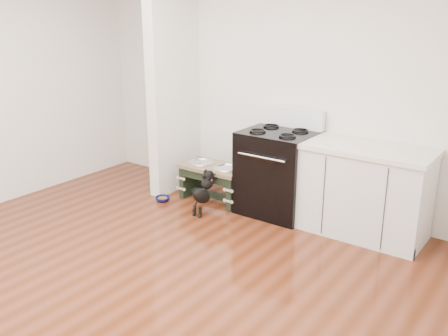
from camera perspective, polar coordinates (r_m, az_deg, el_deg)
ground at (r=4.28m, az=-12.21°, el=-13.26°), size 5.00×5.00×0.00m
room_shell at (r=3.72m, az=-13.86°, el=8.64°), size 5.00×5.00×5.00m
partition_wall at (r=6.05m, az=-5.78°, el=9.90°), size 0.15×0.80×2.70m
oven_range at (r=5.48m, az=6.16°, el=-0.34°), size 0.76×0.69×1.14m
cabinet_run at (r=5.12m, az=15.79°, el=-2.57°), size 1.24×0.64×0.91m
dog_feeder at (r=5.82m, az=-1.22°, el=-0.91°), size 0.79×0.42×0.45m
puppy at (r=5.49m, az=-2.33°, el=-2.62°), size 0.14×0.40×0.48m
floor_bowl at (r=5.94m, az=-7.03°, el=-3.53°), size 0.20×0.20×0.05m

